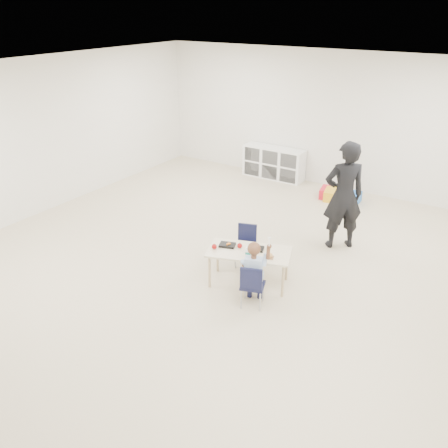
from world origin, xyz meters
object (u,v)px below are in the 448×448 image
Objects in this scene: child at (253,272)px; adult at (344,196)px; cubby_shelf at (274,163)px; table at (249,267)px; chair_near at (253,284)px.

adult is (0.35, 2.22, 0.39)m from child.
cubby_shelf is (-2.08, 4.60, -0.14)m from child.
cubby_shelf reaches higher than table.
adult reaches higher than table.
cubby_shelf is 3.44m from adult.
table is 4.53m from cubby_shelf.
cubby_shelf is at bearing 95.28° from chair_near.
child is at bearing 40.96° from adult.
child is (0.31, -0.43, 0.23)m from table.
adult is (2.43, -2.38, 0.53)m from cubby_shelf.
child reaches higher than table.
cubby_shelf reaches higher than chair_near.
table is 0.53m from chair_near.
chair_near is at bearing -73.45° from table.
chair_near is at bearing -172.51° from child.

